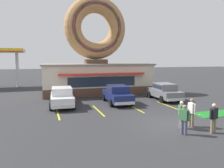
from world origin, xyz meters
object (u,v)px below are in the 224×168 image
at_px(pedestrian_hooded_kid, 192,111).
at_px(pedestrian_leather_jacket_man, 184,118).
at_px(pedestrian_blue_sweater_man, 181,114).
at_px(car_grey, 164,91).
at_px(car_white, 62,96).
at_px(car_navy, 117,94).
at_px(trash_bin, 163,89).
at_px(pedestrian_clipboard_woman, 214,117).
at_px(golf_ball, 217,115).

bearing_deg(pedestrian_hooded_kid, pedestrian_leather_jacket_man, -140.61).
bearing_deg(pedestrian_blue_sweater_man, pedestrian_hooded_kid, 8.02).
bearing_deg(car_grey, car_white, 179.96).
distance_m(car_navy, trash_bin, 7.35).
bearing_deg(pedestrian_hooded_kid, pedestrian_clipboard_woman, -71.47).
xyz_separation_m(pedestrian_blue_sweater_man, pedestrian_clipboard_woman, (1.18, -1.15, 0.01)).
relative_size(car_white, pedestrian_clipboard_woman, 2.91).
bearing_deg(pedestrian_hooded_kid, car_navy, 103.82).
xyz_separation_m(pedestrian_leather_jacket_man, trash_bin, (5.84, 12.02, -0.36)).
xyz_separation_m(car_grey, trash_bin, (1.74, 3.21, -0.37)).
relative_size(pedestrian_hooded_kid, pedestrian_clipboard_woman, 1.04).
distance_m(car_white, pedestrian_leather_jacket_man, 10.37).
height_order(car_white, pedestrian_hooded_kid, pedestrian_hooded_kid).
relative_size(car_grey, pedestrian_clipboard_woman, 2.92).
bearing_deg(car_navy, car_grey, 1.94).
xyz_separation_m(car_navy, pedestrian_leather_jacket_man, (0.68, -8.65, -0.01)).
relative_size(car_grey, pedestrian_leather_jacket_man, 2.97).
bearing_deg(trash_bin, car_white, -164.17).
bearing_deg(pedestrian_clipboard_woman, golf_ball, 44.10).
distance_m(pedestrian_hooded_kid, pedestrian_clipboard_woman, 1.32).
height_order(golf_ball, pedestrian_leather_jacket_man, pedestrian_leather_jacket_man).
height_order(pedestrian_clipboard_woman, trash_bin, pedestrian_clipboard_woman).
height_order(car_navy, pedestrian_hooded_kid, pedestrian_hooded_kid).
relative_size(car_white, trash_bin, 4.75).
xyz_separation_m(pedestrian_blue_sweater_man, pedestrian_leather_jacket_man, (-0.44, -0.88, -0.00)).
xyz_separation_m(car_white, pedestrian_blue_sweater_man, (5.90, -7.93, -0.01)).
bearing_deg(car_grey, car_navy, -178.06).
relative_size(pedestrian_blue_sweater_man, trash_bin, 1.61).
bearing_deg(pedestrian_hooded_kid, golf_ball, 25.07).
bearing_deg(pedestrian_leather_jacket_man, pedestrian_hooded_kid, 39.39).
bearing_deg(car_grey, golf_ball, -86.18).
distance_m(car_white, pedestrian_hooded_kid, 10.28).
height_order(golf_ball, pedestrian_clipboard_woman, pedestrian_clipboard_woman).
bearing_deg(pedestrian_blue_sweater_man, pedestrian_clipboard_woman, -44.11).
distance_m(pedestrian_hooded_kid, pedestrian_leather_jacket_man, 1.56).
relative_size(car_white, pedestrian_leather_jacket_man, 2.95).
bearing_deg(car_white, golf_ball, -32.16).
xyz_separation_m(golf_ball, pedestrian_hooded_kid, (-3.32, -1.55, 0.87)).
height_order(pedestrian_hooded_kid, pedestrian_clipboard_woman, pedestrian_hooded_kid).
bearing_deg(pedestrian_blue_sweater_man, golf_ball, 22.13).
distance_m(golf_ball, pedestrian_hooded_kid, 3.76).
distance_m(car_navy, pedestrian_clipboard_woman, 9.21).
height_order(car_grey, pedestrian_leather_jacket_man, car_grey).
relative_size(golf_ball, pedestrian_blue_sweater_man, 0.03).
height_order(car_navy, pedestrian_leather_jacket_man, car_navy).
height_order(car_white, pedestrian_blue_sweater_man, car_white).
distance_m(car_grey, pedestrian_leather_jacket_man, 9.72).
height_order(pedestrian_blue_sweater_man, trash_bin, pedestrian_blue_sweater_man).
xyz_separation_m(car_grey, car_navy, (-4.78, -0.16, 0.00)).
bearing_deg(pedestrian_clipboard_woman, pedestrian_leather_jacket_man, 170.82).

